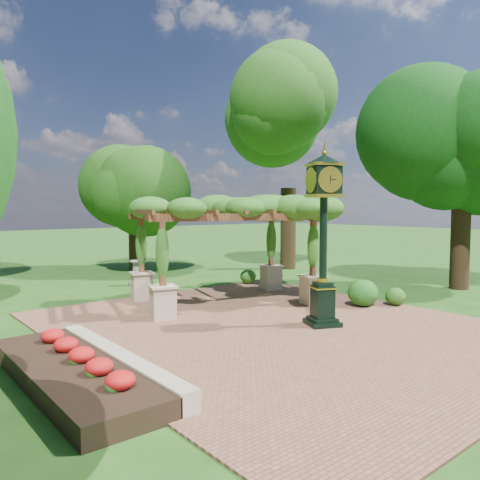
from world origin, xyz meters
TOP-DOWN VIEW (x-y plane):
  - ground at (0.00, 0.00)m, footprint 120.00×120.00m
  - brick_plaza at (0.00, 1.00)m, footprint 10.00×12.00m
  - border_wall at (-4.60, 0.50)m, footprint 0.35×5.00m
  - flower_bed at (-5.50, 0.50)m, footprint 1.50×5.00m
  - pedestal_clock at (1.01, 0.32)m, footprint 1.18×1.18m
  - pergola at (0.87, 4.34)m, footprint 6.36×4.91m
  - sundial at (0.20, 9.28)m, footprint 0.64×0.64m
  - shrub_front at (4.70, 0.52)m, footprint 0.69×0.69m
  - shrub_mid at (3.80, 1.09)m, footprint 1.19×1.19m
  - shrub_back at (3.82, 6.66)m, footprint 0.68×0.68m
  - tree_north at (2.21, 13.39)m, footprint 3.96×3.96m
  - tree_east_far at (8.59, 9.15)m, footprint 4.56×4.56m
  - tree_east_near at (9.45, 0.79)m, footprint 4.59×4.59m

SIDE VIEW (x-z plane):
  - ground at x=0.00m, z-range 0.00..0.00m
  - brick_plaza at x=0.00m, z-range 0.00..0.04m
  - flower_bed at x=-5.50m, z-range 0.00..0.36m
  - border_wall at x=-4.60m, z-range 0.00..0.40m
  - shrub_front at x=4.70m, z-range 0.04..0.60m
  - shrub_back at x=3.82m, z-range 0.04..0.62m
  - sundial at x=0.20m, z-range -0.06..0.94m
  - shrub_mid at x=3.80m, z-range 0.04..0.88m
  - pedestal_clock at x=1.01m, z-range 0.45..4.98m
  - pergola at x=0.87m, z-range 1.14..4.67m
  - tree_north at x=2.21m, z-range 1.23..7.83m
  - tree_east_near at x=9.45m, z-range 1.68..10.71m
  - tree_east_far at x=8.59m, z-range 1.95..12.49m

